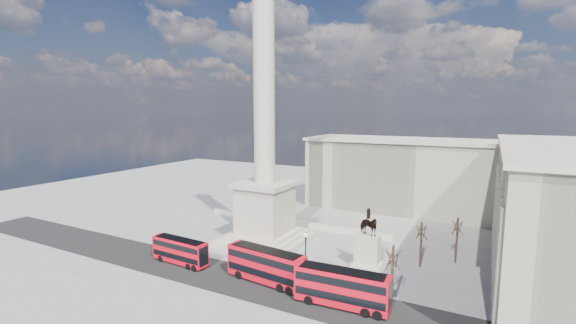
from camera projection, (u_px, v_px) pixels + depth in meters
The scene contains 17 objects.
ground at pixel (250, 251), 64.03m from camera, with size 180.00×180.00×0.00m, color gray.
asphalt_road at pixel (240, 280), 52.96m from camera, with size 120.00×9.00×0.01m, color black.
nelsons_column at pixel (265, 170), 66.67m from camera, with size 14.00×14.00×49.85m.
balustrade_wall at pixel (293, 223), 77.97m from camera, with size 40.00×0.60×1.10m, color beige.
building_east at pixel (576, 217), 50.66m from camera, with size 19.00×46.00×18.60m.
building_northeast at pixel (418, 175), 88.66m from camera, with size 51.00×17.00×16.60m.
red_bus_a at pixel (180, 251), 58.36m from camera, with size 9.72×2.69×3.90m.
red_bus_b at pixel (266, 265), 51.89m from camera, with size 11.77×3.89×4.68m.
red_bus_c at pixel (342, 288), 45.49m from camera, with size 11.41×3.23×4.57m.
victorian_lamp at pixel (306, 253), 52.34m from camera, with size 0.58×0.58×6.74m.
equestrian_statue at pixel (368, 246), 57.36m from camera, with size 4.35×3.26×8.97m.
bare_tree_near at pixel (393, 257), 44.32m from camera, with size 1.88×1.88×8.20m.
bare_tree_mid at pixel (422, 230), 56.68m from camera, with size 1.90×1.90×7.21m.
bare_tree_far at pixel (458, 226), 58.17m from camera, with size 1.83×1.83×7.48m.
pedestrian_walking at pixel (316, 273), 53.21m from camera, with size 0.66×0.44×1.82m, color #2A2524.
pedestrian_standing at pixel (366, 281), 50.50m from camera, with size 0.92×0.72×1.90m, color #2A2524.
pedestrian_crossing at pixel (267, 257), 58.76m from camera, with size 1.10×0.46×1.88m, color #2A2524.
Camera 1 is at (34.41, -51.32, 23.29)m, focal length 24.00 mm.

